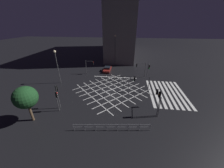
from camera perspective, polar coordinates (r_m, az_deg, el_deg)
The scene contains 16 objects.
ground_plane at distance 26.39m, azimuth 0.00°, elevation -2.49°, with size 200.00×200.00×0.00m, color black.
road_markings at distance 26.75m, azimuth 14.31°, elevation -2.96°, with size 16.51×22.73×0.01m.
office_building at distance 58.83m, azimuth 4.98°, elevation 28.33°, with size 38.45×10.06×29.73m.
traffic_light_median_south at distance 25.02m, azimuth 12.88°, elevation 1.70°, with size 0.36×3.08×3.46m.
traffic_light_se_cross at distance 32.75m, azimuth 12.77°, elevation 7.72°, with size 0.36×2.45×3.58m.
traffic_light_ne_cross at distance 34.09m, azimuth -10.05°, elevation 8.84°, with size 0.36×2.19×3.70m.
traffic_light_nw_main at distance 21.24m, azimuth -23.69°, elevation -3.51°, with size 0.39×0.36×4.12m.
traffic_light_nw_cross at distance 20.73m, azimuth -23.84°, elevation -5.64°, with size 0.36×0.39×3.52m.
traffic_light_sw_cross at distance 18.94m, azimuth 20.79°, elevation -6.33°, with size 0.36×0.39×4.27m.
traffic_light_sw_main at distance 20.37m, azimuth 20.31°, elevation -5.52°, with size 2.87×0.36×3.42m.
traffic_light_se_main at distance 31.98m, azimuth 16.38°, elevation 7.10°, with size 1.87×0.36×3.80m.
street_lamp_east at distance 29.81m, azimuth -24.19°, elevation 10.32°, with size 0.57×0.57×7.53m.
street_lamp_west at distance 40.11m, azimuth 1.44°, elevation 17.48°, with size 0.52×0.52×9.41m.
street_tree_near at distance 20.06m, azimuth -34.80°, elevation -5.11°, with size 3.05×3.05×5.39m.
waiting_car at distance 36.38m, azimuth -2.15°, elevation 6.83°, with size 4.53×1.87×1.27m.
pedestrian_railing at distance 16.99m, azimuth 0.00°, elevation -18.82°, with size 1.30×9.93×1.05m.
Camera 1 is at (-22.94, -2.91, 12.71)m, focal length 20.00 mm.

